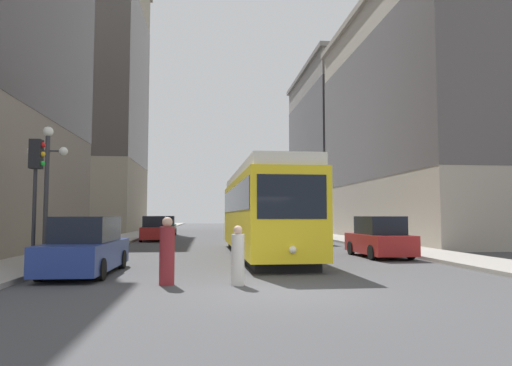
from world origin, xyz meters
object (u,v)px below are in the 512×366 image
(parked_car_left_near, at_px, (154,229))
(lamp_post_left_near, at_px, (47,172))
(streetcar, at_px, (261,210))
(parked_car_right_far, at_px, (379,238))
(transit_bus, at_px, (282,214))
(parked_car_left_far, at_px, (86,247))
(pedestrian_crossing_far, at_px, (238,257))
(parked_car_left_mid, at_px, (166,226))
(traffic_light_near_left, at_px, (36,169))
(pedestrian_crossing_near, at_px, (167,253))

(parked_car_left_near, distance_m, lamp_post_left_near, 17.80)
(streetcar, height_order, parked_car_right_far, streetcar)
(transit_bus, bearing_deg, streetcar, -105.10)
(parked_car_right_far, bearing_deg, parked_car_left_near, -53.04)
(parked_car_left_near, relative_size, parked_car_left_far, 0.89)
(pedestrian_crossing_far, relative_size, lamp_post_left_near, 0.32)
(transit_bus, relative_size, parked_car_left_near, 2.76)
(parked_car_left_mid, relative_size, parked_car_right_far, 1.13)
(parked_car_left_near, height_order, parked_car_right_far, same)
(transit_bus, distance_m, traffic_light_near_left, 23.14)
(streetcar, relative_size, pedestrian_crossing_near, 8.01)
(parked_car_left_mid, relative_size, lamp_post_left_near, 0.98)
(pedestrian_crossing_near, bearing_deg, parked_car_left_far, 55.15)
(parked_car_left_far, xyz_separation_m, pedestrian_crossing_far, (4.65, -2.87, -0.11))
(parked_car_left_mid, relative_size, pedestrian_crossing_far, 3.05)
(pedestrian_crossing_far, bearing_deg, pedestrian_crossing_near, -156.19)
(parked_car_left_mid, distance_m, pedestrian_crossing_near, 31.74)
(pedestrian_crossing_near, distance_m, pedestrian_crossing_far, 1.91)
(streetcar, height_order, lamp_post_left_near, lamp_post_left_near)
(parked_car_left_near, bearing_deg, streetcar, -67.78)
(parked_car_left_near, height_order, pedestrian_crossing_near, parked_car_left_near)
(parked_car_left_mid, bearing_deg, streetcar, -76.44)
(pedestrian_crossing_near, bearing_deg, transit_bus, -8.15)
(parked_car_left_near, xyz_separation_m, traffic_light_near_left, (-1.68, -19.17, 2.52))
(parked_car_left_far, height_order, pedestrian_crossing_far, parked_car_left_far)
(pedestrian_crossing_far, bearing_deg, parked_car_left_near, 133.46)
(parked_car_left_far, distance_m, pedestrian_crossing_far, 5.46)
(pedestrian_crossing_near, bearing_deg, streetcar, -13.78)
(parked_car_left_far, bearing_deg, pedestrian_crossing_far, -30.83)
(traffic_light_near_left, xyz_separation_m, lamp_post_left_near, (-0.22, 1.67, 0.06))
(parked_car_left_far, height_order, traffic_light_near_left, traffic_light_near_left)
(transit_bus, distance_m, pedestrian_crossing_far, 23.80)
(streetcar, distance_m, lamp_post_left_near, 9.33)
(streetcar, relative_size, parked_car_left_mid, 3.00)
(parked_car_left_mid, bearing_deg, parked_car_left_far, -91.89)
(streetcar, distance_m, parked_car_right_far, 5.47)
(traffic_light_near_left, bearing_deg, parked_car_right_far, 19.15)
(parked_car_left_near, xyz_separation_m, lamp_post_left_near, (-1.90, -17.51, 2.57))
(parked_car_right_far, relative_size, pedestrian_crossing_near, 2.35)
(transit_bus, bearing_deg, parked_car_right_far, -85.23)
(streetcar, relative_size, parked_car_left_far, 2.92)
(parked_car_left_mid, bearing_deg, traffic_light_near_left, -95.24)
(parked_car_right_far, height_order, pedestrian_crossing_far, parked_car_right_far)
(parked_car_left_mid, relative_size, parked_car_left_far, 0.97)
(parked_car_left_near, distance_m, pedestrian_crossing_near, 22.20)
(transit_bus, xyz_separation_m, lamp_post_left_near, (-11.56, -18.45, 1.47))
(streetcar, bearing_deg, parked_car_right_far, -14.63)
(streetcar, bearing_deg, lamp_post_left_near, -154.14)
(parked_car_right_far, relative_size, parked_car_left_far, 0.86)
(parked_car_left_near, distance_m, parked_car_right_far, 18.58)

